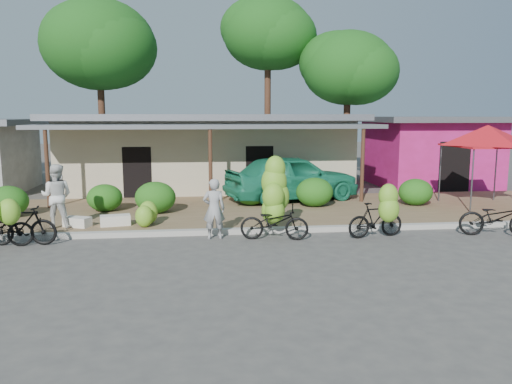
{
  "coord_description": "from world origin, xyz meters",
  "views": [
    {
      "loc": [
        -0.43,
        -11.68,
        3.29
      ],
      "look_at": [
        1.14,
        1.89,
        1.2
      ],
      "focal_mm": 35.0,
      "sensor_mm": 36.0,
      "label": 1
    }
  ],
  "objects_px": {
    "tree_far_center": "(95,43)",
    "bike_far_right": "(497,218)",
    "vendor": "(214,209)",
    "tree_near_right": "(344,66)",
    "bike_center": "(275,205)",
    "tree_center_right": "(264,32)",
    "bike_right": "(379,215)",
    "teal_van": "(292,177)",
    "red_canopy": "(487,135)",
    "bystander": "(57,196)",
    "sack_near": "(115,220)",
    "bike_left": "(20,223)",
    "sack_far": "(77,222)"
  },
  "relations": [
    {
      "from": "tree_far_center",
      "to": "bike_far_right",
      "type": "height_order",
      "value": "tree_far_center"
    },
    {
      "from": "tree_center_right",
      "to": "tree_near_right",
      "type": "bearing_deg",
      "value": -26.56
    },
    {
      "from": "tree_far_center",
      "to": "bike_right",
      "type": "bearing_deg",
      "value": -56.41
    },
    {
      "from": "bike_far_right",
      "to": "vendor",
      "type": "xyz_separation_m",
      "value": [
        -7.74,
        0.6,
        0.3
      ]
    },
    {
      "from": "bike_center",
      "to": "red_canopy",
      "type": "bearing_deg",
      "value": -57.37
    },
    {
      "from": "sack_far",
      "to": "bike_right",
      "type": "bearing_deg",
      "value": -13.18
    },
    {
      "from": "bike_right",
      "to": "teal_van",
      "type": "bearing_deg",
      "value": 3.42
    },
    {
      "from": "bike_far_right",
      "to": "teal_van",
      "type": "relative_size",
      "value": 0.41
    },
    {
      "from": "bike_center",
      "to": "vendor",
      "type": "xyz_separation_m",
      "value": [
        -1.64,
        0.0,
        -0.07
      ]
    },
    {
      "from": "tree_far_center",
      "to": "bike_right",
      "type": "relative_size",
      "value": 5.57
    },
    {
      "from": "bike_far_right",
      "to": "sack_near",
      "type": "xyz_separation_m",
      "value": [
        -10.58,
        2.07,
        -0.25
      ]
    },
    {
      "from": "vendor",
      "to": "bystander",
      "type": "relative_size",
      "value": 0.9
    },
    {
      "from": "tree_far_center",
      "to": "tree_near_right",
      "type": "xyz_separation_m",
      "value": [
        13.0,
        -1.5,
        -1.19
      ]
    },
    {
      "from": "red_canopy",
      "to": "bike_center",
      "type": "height_order",
      "value": "red_canopy"
    },
    {
      "from": "bike_center",
      "to": "teal_van",
      "type": "xyz_separation_m",
      "value": [
        1.48,
        5.22,
        0.1
      ]
    },
    {
      "from": "tree_center_right",
      "to": "vendor",
      "type": "bearing_deg",
      "value": -102.48
    },
    {
      "from": "bike_right",
      "to": "bike_far_right",
      "type": "bearing_deg",
      "value": -100.44
    },
    {
      "from": "bike_center",
      "to": "bike_right",
      "type": "bearing_deg",
      "value": -90.19
    },
    {
      "from": "tree_near_right",
      "to": "sack_far",
      "type": "bearing_deg",
      "value": -133.86
    },
    {
      "from": "bike_center",
      "to": "bike_far_right",
      "type": "height_order",
      "value": "bike_center"
    },
    {
      "from": "bike_far_right",
      "to": "tree_near_right",
      "type": "bearing_deg",
      "value": 18.89
    },
    {
      "from": "bike_left",
      "to": "vendor",
      "type": "bearing_deg",
      "value": -83.87
    },
    {
      "from": "tree_far_center",
      "to": "bike_right",
      "type": "distance_m",
      "value": 19.28
    },
    {
      "from": "sack_far",
      "to": "tree_center_right",
      "type": "bearing_deg",
      "value": 62.13
    },
    {
      "from": "bike_center",
      "to": "bystander",
      "type": "relative_size",
      "value": 1.21
    },
    {
      "from": "tree_near_right",
      "to": "vendor",
      "type": "bearing_deg",
      "value": -119.25
    },
    {
      "from": "teal_van",
      "to": "vendor",
      "type": "bearing_deg",
      "value": 131.87
    },
    {
      "from": "vendor",
      "to": "teal_van",
      "type": "xyz_separation_m",
      "value": [
        3.12,
        5.21,
        0.17
      ]
    },
    {
      "from": "red_canopy",
      "to": "bike_right",
      "type": "height_order",
      "value": "red_canopy"
    },
    {
      "from": "red_canopy",
      "to": "bike_right",
      "type": "distance_m",
      "value": 6.74
    },
    {
      "from": "tree_far_center",
      "to": "bike_center",
      "type": "bearing_deg",
      "value": -63.49
    },
    {
      "from": "tree_far_center",
      "to": "vendor",
      "type": "xyz_separation_m",
      "value": [
        5.65,
        -14.62,
        -6.24
      ]
    },
    {
      "from": "sack_near",
      "to": "vendor",
      "type": "height_order",
      "value": "vendor"
    },
    {
      "from": "tree_near_right",
      "to": "bystander",
      "type": "height_order",
      "value": "tree_near_right"
    },
    {
      "from": "bike_far_right",
      "to": "vendor",
      "type": "relative_size",
      "value": 1.27
    },
    {
      "from": "tree_near_right",
      "to": "bike_far_right",
      "type": "distance_m",
      "value": 14.73
    },
    {
      "from": "tree_center_right",
      "to": "bystander",
      "type": "height_order",
      "value": "tree_center_right"
    },
    {
      "from": "bike_far_right",
      "to": "tree_far_center",
      "type": "bearing_deg",
      "value": 58.6
    },
    {
      "from": "bystander",
      "to": "tree_near_right",
      "type": "bearing_deg",
      "value": -130.74
    },
    {
      "from": "tree_far_center",
      "to": "bike_left",
      "type": "bearing_deg",
      "value": -87.14
    },
    {
      "from": "tree_near_right",
      "to": "red_canopy",
      "type": "xyz_separation_m",
      "value": [
        2.29,
        -9.88,
        -3.26
      ]
    },
    {
      "from": "tree_near_right",
      "to": "bike_far_right",
      "type": "bearing_deg",
      "value": -88.36
    },
    {
      "from": "bike_left",
      "to": "red_canopy",
      "type": "bearing_deg",
      "value": -73.06
    },
    {
      "from": "sack_near",
      "to": "bike_left",
      "type": "bearing_deg",
      "value": -140.85
    },
    {
      "from": "teal_van",
      "to": "red_canopy",
      "type": "bearing_deg",
      "value": -124.1
    },
    {
      "from": "tree_far_center",
      "to": "red_canopy",
      "type": "xyz_separation_m",
      "value": [
        15.29,
        -11.38,
        -4.46
      ]
    },
    {
      "from": "tree_near_right",
      "to": "bike_center",
      "type": "bearing_deg",
      "value": -113.5
    },
    {
      "from": "tree_center_right",
      "to": "bike_center",
      "type": "xyz_separation_m",
      "value": [
        -1.71,
        -15.12,
        -6.96
      ]
    },
    {
      "from": "tree_center_right",
      "to": "red_canopy",
      "type": "xyz_separation_m",
      "value": [
        6.29,
        -11.88,
        -5.24
      ]
    },
    {
      "from": "tree_center_right",
      "to": "bike_left",
      "type": "xyz_separation_m",
      "value": [
        -8.26,
        -15.34,
        -7.26
      ]
    }
  ]
}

